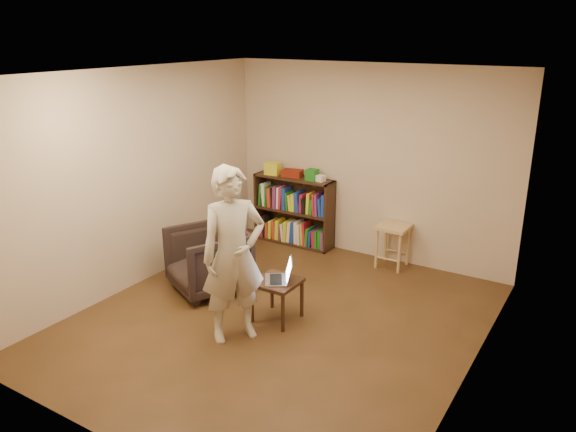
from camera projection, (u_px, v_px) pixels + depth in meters
The scene contains 15 objects.
floor at pixel (278, 321), 6.06m from camera, with size 4.50×4.50×0.00m, color #402C14.
ceiling at pixel (277, 73), 5.24m from camera, with size 4.50×4.50×0.00m, color silver.
wall_back at pixel (369, 163), 7.47m from camera, with size 4.00×4.00×0.00m, color beige.
wall_left at pixel (136, 180), 6.65m from camera, with size 4.50×4.50×0.00m, color beige.
wall_right at pixel (480, 244), 4.65m from camera, with size 4.50×4.50×0.00m, color beige.
bookshelf at pixel (294, 214), 8.14m from camera, with size 1.20×0.30×1.00m.
box_yellow at pixel (273, 169), 8.08m from camera, with size 0.21×0.15×0.17m, color yellow.
red_cloth at pixel (292, 173), 7.98m from camera, with size 0.28×0.20×0.09m, color maroon.
box_green at pixel (312, 175), 7.78m from camera, with size 0.15×0.15×0.15m, color #20731E.
box_white at pixel (321, 178), 7.72m from camera, with size 0.11×0.11×0.09m, color white.
stool at pixel (393, 234), 7.31m from camera, with size 0.40×0.40×0.57m.
armchair at pixel (208, 260), 6.67m from camera, with size 0.82×0.85×0.77m, color black.
side_table at pixel (277, 287), 5.98m from camera, with size 0.45×0.45×0.46m.
laptop at pixel (281, 276), 5.93m from camera, with size 0.42×0.43×0.24m.
person at pixel (233, 255), 5.48m from camera, with size 0.65×0.43×1.79m, color beige.
Camera 1 is at (2.92, -4.53, 2.99)m, focal length 35.00 mm.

